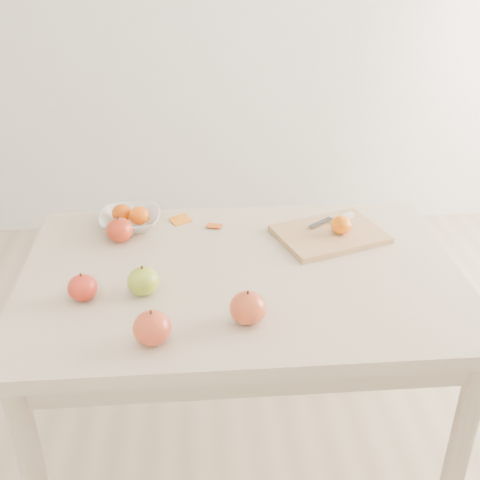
{
  "coord_description": "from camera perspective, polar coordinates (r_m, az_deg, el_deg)",
  "views": [
    {
      "loc": [
        -0.11,
        -1.39,
        1.62
      ],
      "look_at": [
        0.0,
        0.05,
        0.82
      ],
      "focal_mm": 45.0,
      "sensor_mm": 36.0,
      "label": 1
    }
  ],
  "objects": [
    {
      "name": "apple_green",
      "position": [
        1.55,
        -9.17,
        -3.88
      ],
      "size": [
        0.08,
        0.08,
        0.07
      ],
      "primitive_type": "ellipsoid",
      "color": "#5A891B",
      "rests_on": "table"
    },
    {
      "name": "paring_knife",
      "position": [
        1.9,
        9.48,
        2.04
      ],
      "size": [
        0.16,
        0.09,
        0.01
      ],
      "color": "silver",
      "rests_on": "cutting_board"
    },
    {
      "name": "apple_red_d",
      "position": [
        1.57,
        -14.7,
        -4.39
      ],
      "size": [
        0.08,
        0.08,
        0.07
      ],
      "primitive_type": "ellipsoid",
      "color": "maroon",
      "rests_on": "table"
    },
    {
      "name": "ground",
      "position": [
        2.14,
        0.11,
        -20.31
      ],
      "size": [
        3.5,
        3.5,
        0.0
      ],
      "primitive_type": "plane",
      "color": "#C6B293",
      "rests_on": "ground"
    },
    {
      "name": "cutting_board",
      "position": [
        1.83,
        8.51,
        0.55
      ],
      "size": [
        0.36,
        0.31,
        0.02
      ],
      "primitive_type": "cube",
      "rotation": [
        0.0,
        0.0,
        0.33
      ],
      "color": "tan",
      "rests_on": "table"
    },
    {
      "name": "orange_peel_a",
      "position": [
        1.91,
        -5.65,
        1.82
      ],
      "size": [
        0.07,
        0.07,
        0.01
      ],
      "primitive_type": "cube",
      "rotation": [
        0.21,
        0.0,
        0.51
      ],
      "color": "orange",
      "rests_on": "table"
    },
    {
      "name": "bowl_tangerine_near",
      "position": [
        1.89,
        -11.16,
        2.54
      ],
      "size": [
        0.06,
        0.06,
        0.05
      ],
      "primitive_type": "ellipsoid",
      "color": "#C95307",
      "rests_on": "fruit_bowl"
    },
    {
      "name": "table",
      "position": [
        1.7,
        0.13,
        -5.81
      ],
      "size": [
        1.2,
        0.8,
        0.75
      ],
      "color": "beige",
      "rests_on": "ground"
    },
    {
      "name": "bowl_tangerine_far",
      "position": [
        1.87,
        -9.56,
        2.31
      ],
      "size": [
        0.06,
        0.06,
        0.06
      ],
      "primitive_type": "ellipsoid",
      "color": "#D75307",
      "rests_on": "fruit_bowl"
    },
    {
      "name": "apple_red_a",
      "position": [
        1.81,
        -11.36,
        0.93
      ],
      "size": [
        0.08,
        0.08,
        0.07
      ],
      "primitive_type": "ellipsoid",
      "color": "maroon",
      "rests_on": "table"
    },
    {
      "name": "apple_red_c",
      "position": [
        1.38,
        -8.32,
        -8.26
      ],
      "size": [
        0.09,
        0.09,
        0.08
      ],
      "primitive_type": "ellipsoid",
      "color": "maroon",
      "rests_on": "table"
    },
    {
      "name": "orange_peel_b",
      "position": [
        1.87,
        -2.44,
        1.3
      ],
      "size": [
        0.05,
        0.04,
        0.01
      ],
      "primitive_type": "cube",
      "rotation": [
        -0.14,
        0.0,
        -0.24
      ],
      "color": "#C34E0D",
      "rests_on": "table"
    },
    {
      "name": "apple_red_e",
      "position": [
        1.43,
        0.75,
        -6.45
      ],
      "size": [
        0.09,
        0.09,
        0.08
      ],
      "primitive_type": "ellipsoid",
      "color": "maroon",
      "rests_on": "table"
    },
    {
      "name": "fruit_bowl",
      "position": [
        1.89,
        -10.37,
        1.85
      ],
      "size": [
        0.19,
        0.19,
        0.05
      ],
      "primitive_type": "imported",
      "color": "silver",
      "rests_on": "table"
    },
    {
      "name": "board_tangerine",
      "position": [
        1.81,
        9.58,
        1.45
      ],
      "size": [
        0.06,
        0.06,
        0.05
      ],
      "primitive_type": "ellipsoid",
      "color": "orange",
      "rests_on": "cutting_board"
    }
  ]
}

